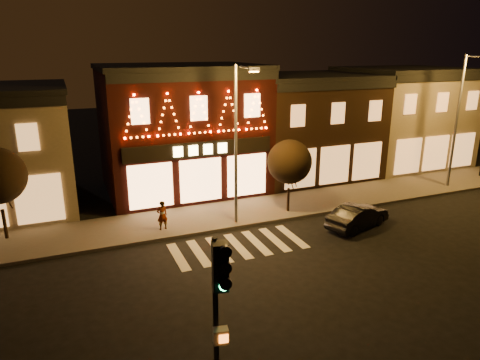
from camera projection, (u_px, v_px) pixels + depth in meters
ground at (275, 285)px, 17.83m from camera, size 120.00×120.00×0.00m
sidewalk_far at (244, 212)px, 25.61m from camera, size 44.00×4.00×0.15m
building_pulp at (182, 128)px, 28.98m from camera, size 10.20×8.34×8.30m
building_right_a at (306, 125)px, 32.56m from camera, size 9.20×8.28×7.50m
building_right_b at (401, 116)px, 35.78m from camera, size 9.20×8.28×7.80m
traffic_signal_near at (219, 300)px, 10.06m from camera, size 0.41×0.54×5.09m
streetlamp_mid at (238, 134)px, 22.33m from camera, size 0.62×1.92×8.38m
streetlamp_right at (462, 112)px, 28.53m from camera, size 0.57×2.01×8.77m
tree_right at (289, 162)px, 24.71m from camera, size 2.53×2.53×4.23m
dark_sedan at (358, 216)px, 23.40m from camera, size 4.16×2.50×1.29m
pedestrian at (162, 215)px, 22.75m from camera, size 0.63×0.48×1.57m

